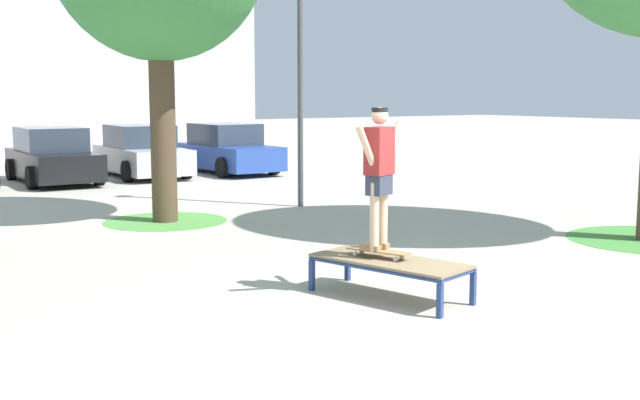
{
  "coord_description": "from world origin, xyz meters",
  "views": [
    {
      "loc": [
        -6.4,
        -6.29,
        2.4
      ],
      "look_at": [
        -0.71,
        2.36,
        1.0
      ],
      "focal_mm": 44.21,
      "sensor_mm": 36.0,
      "label": 1
    }
  ],
  "objects_px": {
    "skateboard": "(378,251)",
    "car_black": "(53,157)",
    "light_post": "(300,25)",
    "car_blue": "(227,150)",
    "skate_box": "(390,263)",
    "car_silver": "(141,153)",
    "skater": "(379,168)"
  },
  "relations": [
    {
      "from": "skater",
      "to": "car_silver",
      "type": "height_order",
      "value": "skater"
    },
    {
      "from": "car_black",
      "to": "skateboard",
      "type": "bearing_deg",
      "value": -90.05
    },
    {
      "from": "car_blue",
      "to": "skate_box",
      "type": "bearing_deg",
      "value": -109.53
    },
    {
      "from": "skate_box",
      "to": "car_black",
      "type": "bearing_deg",
      "value": 90.13
    },
    {
      "from": "car_black",
      "to": "light_post",
      "type": "xyz_separation_m",
      "value": [
        3.2,
        -7.64,
        3.13
      ]
    },
    {
      "from": "car_black",
      "to": "car_blue",
      "type": "relative_size",
      "value": 1.0
    },
    {
      "from": "car_black",
      "to": "car_blue",
      "type": "bearing_deg",
      "value": -1.55
    },
    {
      "from": "skateboard",
      "to": "light_post",
      "type": "relative_size",
      "value": 0.14
    },
    {
      "from": "skate_box",
      "to": "light_post",
      "type": "bearing_deg",
      "value": 65.87
    },
    {
      "from": "car_blue",
      "to": "light_post",
      "type": "xyz_separation_m",
      "value": [
        -2.0,
        -7.49,
        3.13
      ]
    },
    {
      "from": "light_post",
      "to": "skater",
      "type": "bearing_deg",
      "value": -114.95
    },
    {
      "from": "skateboard",
      "to": "car_blue",
      "type": "distance_m",
      "value": 15.32
    },
    {
      "from": "skater",
      "to": "car_silver",
      "type": "distance_m",
      "value": 15.03
    },
    {
      "from": "car_black",
      "to": "light_post",
      "type": "bearing_deg",
      "value": -67.26
    },
    {
      "from": "car_black",
      "to": "car_silver",
      "type": "xyz_separation_m",
      "value": [
        2.6,
        0.23,
        0.0
      ]
    },
    {
      "from": "car_silver",
      "to": "light_post",
      "type": "distance_m",
      "value": 8.49
    },
    {
      "from": "car_silver",
      "to": "light_post",
      "type": "xyz_separation_m",
      "value": [
        0.6,
        -7.86,
        3.13
      ]
    },
    {
      "from": "skater",
      "to": "car_silver",
      "type": "xyz_separation_m",
      "value": [
        2.62,
        14.77,
        -0.84
      ]
    },
    {
      "from": "car_silver",
      "to": "light_post",
      "type": "height_order",
      "value": "light_post"
    },
    {
      "from": "skateboard",
      "to": "car_black",
      "type": "bearing_deg",
      "value": 89.95
    },
    {
      "from": "car_black",
      "to": "car_blue",
      "type": "height_order",
      "value": "same"
    },
    {
      "from": "light_post",
      "to": "car_black",
      "type": "bearing_deg",
      "value": 112.74
    },
    {
      "from": "car_black",
      "to": "car_silver",
      "type": "relative_size",
      "value": 1.0
    },
    {
      "from": "skate_box",
      "to": "skateboard",
      "type": "distance_m",
      "value": 0.21
    },
    {
      "from": "skater",
      "to": "skate_box",
      "type": "bearing_deg",
      "value": -74.19
    },
    {
      "from": "skate_box",
      "to": "car_silver",
      "type": "relative_size",
      "value": 0.48
    },
    {
      "from": "skate_box",
      "to": "car_silver",
      "type": "xyz_separation_m",
      "value": [
        2.57,
        14.94,
        0.28
      ]
    },
    {
      "from": "skateboard",
      "to": "light_post",
      "type": "bearing_deg",
      "value": 65.06
    },
    {
      "from": "car_blue",
      "to": "car_silver",
      "type": "bearing_deg",
      "value": 171.89
    },
    {
      "from": "skate_box",
      "to": "skateboard",
      "type": "relative_size",
      "value": 2.49
    },
    {
      "from": "car_blue",
      "to": "light_post",
      "type": "distance_m",
      "value": 8.37
    },
    {
      "from": "skater",
      "to": "car_silver",
      "type": "bearing_deg",
      "value": 79.96
    }
  ]
}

